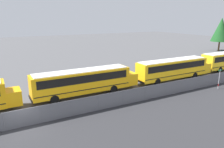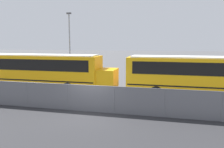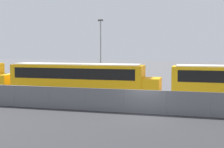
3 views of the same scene
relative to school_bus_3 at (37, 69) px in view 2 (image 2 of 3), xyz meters
name	(u,v)px [view 2 (image 2 of 3)]	position (x,y,z in m)	size (l,w,h in m)	color
ground_plane	(91,112)	(6.87, -4.98, -1.96)	(200.00, 200.00, 0.00)	#4C4C4F
fence	(91,98)	(6.87, -4.98, -1.08)	(130.17, 0.07, 1.72)	#9EA0A5
school_bus_3	(37,69)	(0.00, 0.00, 0.00)	(14.04, 2.46, 3.28)	orange
school_bus_4	(213,74)	(14.94, 0.15, 0.00)	(14.04, 2.46, 3.28)	#EDA80F
light_pole	(70,41)	(-0.89, 9.32, 2.51)	(0.60, 0.24, 8.16)	gray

